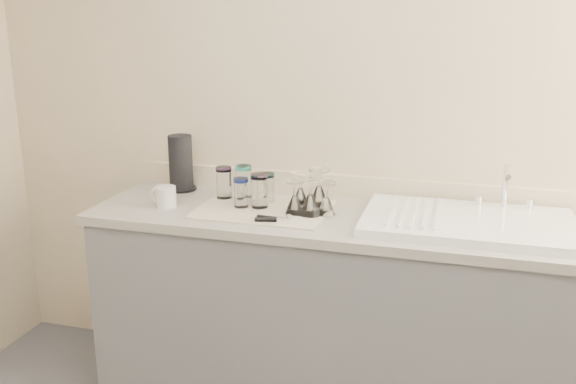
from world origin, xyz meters
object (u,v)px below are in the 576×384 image
(white_mug, at_px, (165,197))
(tumbler_blue, at_px, (241,192))
(tumbler_cyan, at_px, (244,181))
(goblet_back_right, at_px, (319,193))
(can_opener, at_px, (274,219))
(goblet_back_left, at_px, (300,194))
(sink_unit, at_px, (468,222))
(paper_towel_roll, at_px, (181,163))
(tumbler_purple, at_px, (267,187))
(goblet_extra, at_px, (326,204))
(tumbler_teal, at_px, (224,182))
(goblet_front_left, at_px, (295,202))
(goblet_front_right, at_px, (310,202))
(tumbler_lavender, at_px, (260,191))

(white_mug, bearing_deg, tumbler_blue, 11.23)
(tumbler_cyan, distance_m, white_mug, 0.36)
(goblet_back_right, relative_size, can_opener, 1.10)
(white_mug, bearing_deg, goblet_back_left, 18.63)
(tumbler_blue, xyz_separation_m, can_opener, (0.19, -0.15, -0.06))
(sink_unit, relative_size, paper_towel_roll, 3.12)
(tumbler_purple, distance_m, goblet_extra, 0.32)
(goblet_back_left, height_order, white_mug, goblet_back_left)
(tumbler_teal, height_order, white_mug, tumbler_teal)
(goblet_back_right, height_order, paper_towel_roll, paper_towel_roll)
(sink_unit, relative_size, white_mug, 6.34)
(tumbler_cyan, bearing_deg, white_mug, -144.22)
(tumbler_purple, xyz_separation_m, can_opener, (0.11, -0.27, -0.05))
(tumbler_blue, bearing_deg, tumbler_teal, 138.38)
(goblet_front_left, relative_size, paper_towel_roll, 0.55)
(white_mug, bearing_deg, sink_unit, 3.96)
(sink_unit, height_order, can_opener, sink_unit)
(tumbler_teal, height_order, goblet_extra, tumbler_teal)
(sink_unit, distance_m, goblet_front_right, 0.64)
(tumbler_teal, distance_m, tumbler_cyan, 0.09)
(white_mug, bearing_deg, paper_towel_roll, 100.06)
(sink_unit, distance_m, white_mug, 1.28)
(goblet_back_right, bearing_deg, sink_unit, -8.16)
(goblet_front_right, xyz_separation_m, white_mug, (-0.64, -0.04, -0.02))
(goblet_back_right, bearing_deg, tumbler_cyan, 175.39)
(goblet_back_left, height_order, goblet_extra, goblet_extra)
(sink_unit, xyz_separation_m, tumbler_blue, (-0.95, -0.02, 0.05))
(tumbler_blue, bearing_deg, white_mug, -168.77)
(tumbler_cyan, height_order, paper_towel_roll, paper_towel_roll)
(tumbler_cyan, bearing_deg, paper_towel_roll, 169.72)
(tumbler_teal, distance_m, tumbler_purple, 0.20)
(tumbler_cyan, xyz_separation_m, goblet_back_right, (0.36, -0.03, -0.02))
(tumbler_cyan, relative_size, white_mug, 1.14)
(goblet_front_right, bearing_deg, paper_towel_roll, 161.62)
(sink_unit, height_order, tumbler_blue, sink_unit)
(white_mug, bearing_deg, tumbler_lavender, 11.30)
(tumbler_teal, distance_m, goblet_extra, 0.51)
(goblet_extra, bearing_deg, goblet_front_left, -170.39)
(tumbler_lavender, xyz_separation_m, can_opener, (0.11, -0.17, -0.07))
(goblet_back_right, bearing_deg, goblet_front_right, -91.56)
(goblet_back_left, xyz_separation_m, goblet_back_right, (0.09, -0.01, 0.01))
(tumbler_cyan, distance_m, can_opener, 0.38)
(tumbler_purple, xyz_separation_m, white_mug, (-0.41, -0.18, -0.03))
(tumbler_lavender, xyz_separation_m, paper_towel_roll, (-0.45, 0.19, 0.05))
(sink_unit, bearing_deg, goblet_front_right, -175.58)
(goblet_back_left, distance_m, goblet_front_left, 0.15)
(sink_unit, height_order, white_mug, sink_unit)
(goblet_back_right, distance_m, goblet_front_right, 0.14)
(goblet_front_right, relative_size, goblet_extra, 1.18)
(goblet_front_right, bearing_deg, tumbler_cyan, 154.58)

